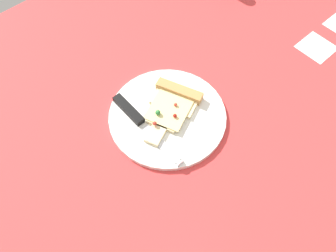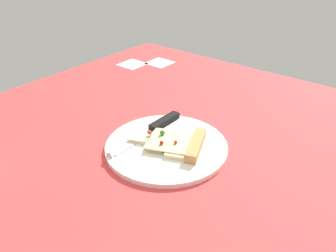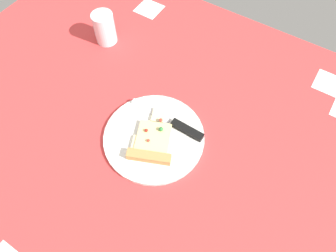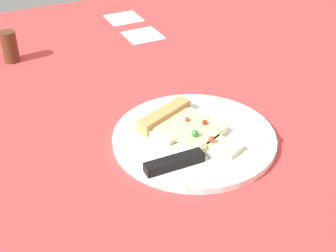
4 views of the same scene
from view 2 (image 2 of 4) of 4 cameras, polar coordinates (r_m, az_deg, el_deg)
ground_plane at (r=68.79cm, az=1.22°, el=-10.92°), size 140.69×140.69×3.00cm
plate at (r=77.47cm, az=-0.29°, el=-3.56°), size 28.71×28.71×1.19cm
pizza_slice at (r=76.15cm, az=1.59°, el=-2.99°), size 19.06×14.54×2.54cm
knife at (r=81.96cm, az=-2.67°, el=-0.51°), size 2.47×24.03×2.45cm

